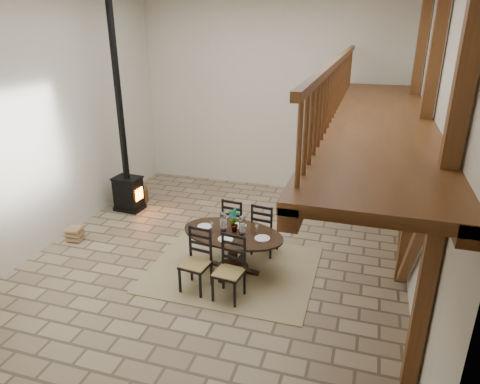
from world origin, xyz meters
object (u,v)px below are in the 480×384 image
(log_basket, at_px, (138,195))
(log_stack, at_px, (75,234))
(dining_table, at_px, (233,249))
(wood_stove, at_px, (126,166))

(log_basket, height_order, log_stack, log_basket)
(dining_table, relative_size, log_basket, 4.19)
(wood_stove, bearing_deg, dining_table, -26.15)
(dining_table, height_order, log_basket, dining_table)
(wood_stove, bearing_deg, log_stack, -94.03)
(log_basket, bearing_deg, dining_table, -35.70)
(dining_table, xyz_separation_m, log_basket, (-3.34, 2.40, -0.25))
(wood_stove, height_order, log_stack, wood_stove)
(log_basket, xyz_separation_m, log_stack, (-0.19, -2.27, -0.04))
(wood_stove, xyz_separation_m, log_basket, (-0.05, 0.50, -0.94))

